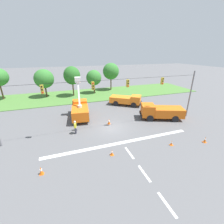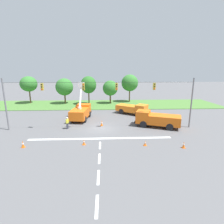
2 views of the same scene
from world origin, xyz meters
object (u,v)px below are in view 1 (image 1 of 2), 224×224
at_px(tree_far_east, 111,71).
at_px(road_worker, 75,126).
at_px(tree_centre, 72,76).
at_px(utility_truck_support_near, 161,111).
at_px(utility_truck_support_far, 126,100).
at_px(traffic_cone_mid_left, 109,121).
at_px(traffic_cone_mid_right, 172,143).
at_px(traffic_cone_near_bucket, 41,170).
at_px(traffic_cone_foreground_right, 205,140).
at_px(utility_truck_bucket_lift, 80,109).
at_px(tree_west, 44,79).
at_px(traffic_cone_foreground_left, 112,152).
at_px(tree_east, 94,78).

relative_size(tree_far_east, road_worker, 4.04).
relative_size(tree_centre, utility_truck_support_near, 0.99).
distance_m(utility_truck_support_near, utility_truck_support_far, 8.04).
xyz_separation_m(tree_far_east, utility_truck_support_far, (-1.28, -13.06, -3.90)).
xyz_separation_m(tree_centre, traffic_cone_mid_left, (3.30, -16.99, -4.37)).
bearing_deg(tree_centre, traffic_cone_mid_right, -71.27).
height_order(road_worker, traffic_cone_mid_right, road_worker).
xyz_separation_m(utility_truck_support_far, traffic_cone_near_bucket, (-14.25, -14.18, -0.70)).
xyz_separation_m(traffic_cone_foreground_right, traffic_cone_mid_right, (-4.02, 0.80, -0.08)).
height_order(traffic_cone_foreground_right, traffic_cone_mid_left, traffic_cone_mid_left).
relative_size(utility_truck_support_far, traffic_cone_mid_right, 10.38).
relative_size(utility_truck_bucket_lift, traffic_cone_mid_right, 10.50).
relative_size(tree_west, traffic_cone_mid_left, 7.65).
xyz_separation_m(utility_truck_bucket_lift, utility_truck_support_far, (9.33, 3.09, -0.28)).
xyz_separation_m(road_worker, traffic_cone_foreground_left, (2.97, -5.65, -0.69)).
xyz_separation_m(traffic_cone_foreground_left, traffic_cone_near_bucket, (-6.54, -0.45, 0.09)).
bearing_deg(utility_truck_bucket_lift, tree_far_east, 56.69).
distance_m(tree_west, road_worker, 20.19).
height_order(tree_east, tree_far_east, tree_far_east).
distance_m(tree_far_east, traffic_cone_near_bucket, 31.69).
distance_m(utility_truck_bucket_lift, utility_truck_support_near, 12.57).
distance_m(road_worker, traffic_cone_mid_left, 5.06).
distance_m(tree_east, utility_truck_support_near, 19.94).
relative_size(road_worker, traffic_cone_mid_right, 2.95).
bearing_deg(traffic_cone_foreground_left, tree_east, 81.14).
bearing_deg(tree_far_east, road_worker, -119.47).
bearing_deg(tree_west, utility_truck_bucket_lift, -68.17).
height_order(utility_truck_support_far, traffic_cone_near_bucket, utility_truck_support_far).
bearing_deg(road_worker, tree_centre, 85.02).
height_order(tree_east, traffic_cone_foreground_left, tree_east).
bearing_deg(tree_east, tree_far_east, 21.23).
relative_size(utility_truck_bucket_lift, traffic_cone_foreground_right, 8.58).
bearing_deg(traffic_cone_foreground_left, traffic_cone_foreground_right, -7.01).
height_order(tree_centre, utility_truck_support_near, tree_centre).
bearing_deg(tree_centre, utility_truck_support_far, -48.01).
xyz_separation_m(tree_west, road_worker, (4.45, -19.43, -3.17)).
height_order(traffic_cone_foreground_left, traffic_cone_mid_left, traffic_cone_mid_left).
xyz_separation_m(tree_far_east, road_worker, (-11.95, -21.14, -3.99)).
bearing_deg(utility_truck_support_near, road_worker, -178.27).
relative_size(tree_west, traffic_cone_near_bucket, 7.95).
height_order(tree_far_east, traffic_cone_near_bucket, tree_far_east).
xyz_separation_m(utility_truck_support_near, traffic_cone_mid_left, (-8.15, 0.80, -0.80)).
bearing_deg(utility_truck_support_near, traffic_cone_mid_right, -115.81).
xyz_separation_m(tree_centre, road_worker, (-1.58, -18.17, -3.78)).
height_order(tree_west, utility_truck_bucket_lift, tree_west).
relative_size(traffic_cone_mid_left, traffic_cone_mid_right, 1.36).
xyz_separation_m(tree_centre, tree_far_east, (10.36, 2.96, 0.21)).
relative_size(tree_west, tree_centre, 0.92).
distance_m(utility_truck_bucket_lift, traffic_cone_mid_left, 5.29).
bearing_deg(road_worker, traffic_cone_near_bucket, -120.38).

